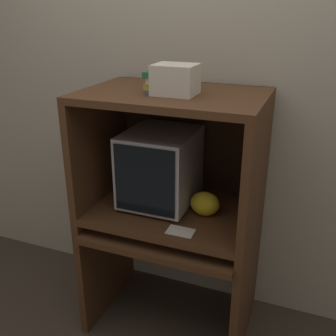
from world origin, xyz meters
The scene contains 11 objects.
wall_back centered at (0.00, 0.68, 1.30)m, with size 6.00×0.06×2.60m.
desk_base centered at (0.00, 0.27, 0.42)m, with size 0.91×0.65×0.68m.
desk_monitor_shelf centered at (0.00, 0.31, 0.74)m, with size 0.91×0.62×0.09m.
hutch_upper centered at (0.00, 0.34, 1.18)m, with size 0.91×0.62×0.64m.
crt_monitor centered at (-0.09, 0.35, 0.98)m, with size 0.36×0.43×0.41m.
keyboard centered at (-0.05, 0.18, 0.69)m, with size 0.47×0.14×0.03m.
mouse centered at (0.24, 0.16, 0.69)m, with size 0.06×0.04×0.03m.
snack_bag centered at (0.18, 0.30, 0.83)m, with size 0.16×0.12×0.13m.
book_stack centered at (0.00, 0.26, 1.46)m, with size 0.22×0.16×0.11m.
paper_card centered at (0.12, 0.09, 0.77)m, with size 0.13×0.09×0.00m.
storage_box centered at (0.03, 0.26, 1.47)m, with size 0.20×0.17×0.14m.
Camera 1 is at (0.67, -1.48, 1.79)m, focal length 42.00 mm.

